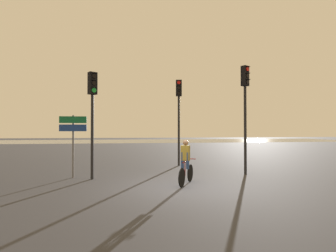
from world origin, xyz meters
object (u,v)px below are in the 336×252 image
object	(u,v)px
traffic_light_center	(179,106)
direction_sign_post	(73,135)
traffic_light_near_right	(245,99)
cyclist	(186,162)
traffic_light_near_left	(92,105)

from	to	relation	value
traffic_light_center	direction_sign_post	xyz separation A→B (m)	(-5.06, -3.01, -1.51)
traffic_light_center	traffic_light_near_right	world-z (taller)	traffic_light_near_right
traffic_light_center	cyclist	size ratio (longest dim) A/B	2.95
traffic_light_near_right	traffic_light_near_left	size ratio (longest dim) A/B	1.12
traffic_light_near_right	cyclist	size ratio (longest dim) A/B	3.00
traffic_light_near_left	cyclist	bearing A→B (deg)	120.21
traffic_light_center	direction_sign_post	distance (m)	6.08
traffic_light_near_right	direction_sign_post	xyz separation A→B (m)	(-7.47, 0.26, -1.56)
direction_sign_post	traffic_light_center	bearing A→B (deg)	-148.30
traffic_light_near_right	traffic_light_center	bearing A→B (deg)	-85.48
traffic_light_center	traffic_light_near_left	bearing A→B (deg)	46.47
traffic_light_near_left	cyclist	world-z (taller)	traffic_light_near_left
traffic_light_near_right	cyclist	world-z (taller)	traffic_light_near_right
traffic_light_center	direction_sign_post	size ratio (longest dim) A/B	1.84
direction_sign_post	traffic_light_near_left	bearing A→B (deg)	153.95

